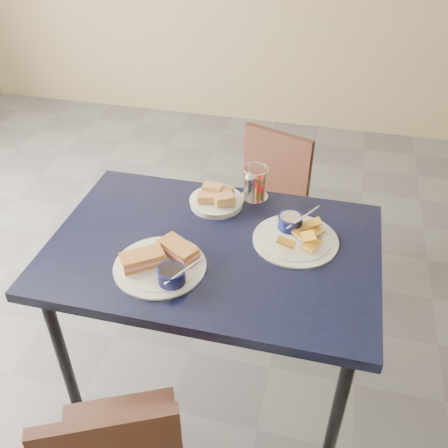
% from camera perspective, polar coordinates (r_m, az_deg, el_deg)
% --- Properties ---
extents(ground, '(6.00, 6.00, 0.00)m').
position_cam_1_polar(ground, '(2.35, 5.26, -16.00)').
color(ground, '#4F4F54').
rests_on(ground, ground).
extents(dining_table, '(1.16, 0.77, 0.75)m').
position_cam_1_polar(dining_table, '(1.81, -1.23, -4.13)').
color(dining_table, black).
rests_on(dining_table, ground).
extents(chair_far, '(0.46, 0.46, 0.78)m').
position_cam_1_polar(chair_far, '(2.57, 4.41, 3.17)').
color(chair_far, black).
rests_on(chair_far, ground).
extents(sandwich_plate, '(0.32, 0.31, 0.12)m').
position_cam_1_polar(sandwich_plate, '(1.67, -7.07, -4.38)').
color(sandwich_plate, white).
rests_on(sandwich_plate, dining_table).
extents(plantain_plate, '(0.31, 0.31, 0.12)m').
position_cam_1_polar(plantain_plate, '(1.81, 8.07, -1.13)').
color(plantain_plate, white).
rests_on(plantain_plate, dining_table).
extents(bread_basket, '(0.21, 0.21, 0.07)m').
position_cam_1_polar(bread_basket, '(1.95, -0.84, 2.85)').
color(bread_basket, white).
rests_on(bread_basket, dining_table).
extents(condiment_caddy, '(0.11, 0.11, 0.14)m').
position_cam_1_polar(condiment_caddy, '(1.98, 3.42, 4.48)').
color(condiment_caddy, silver).
rests_on(condiment_caddy, dining_table).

